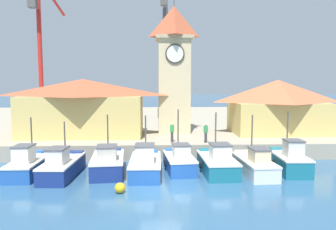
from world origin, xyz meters
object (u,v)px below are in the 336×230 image
fishing_boat_left_inner (108,163)px  fishing_boat_center (179,161)px  fishing_boat_mid_right (217,163)px  warehouse_right (277,106)px  fishing_boat_far_left (29,164)px  dock_worker_near_tower (172,132)px  fishing_boat_right_inner (255,164)px  fishing_boat_left_outer (62,166)px  dock_worker_along_quay (206,132)px  fishing_boat_right_outer (289,161)px  port_crane_far (41,69)px  clock_tower (174,66)px  port_crane_near (165,65)px  fishing_boat_mid_left (145,164)px  warehouse_left (83,107)px  mooring_buoy (120,188)px

fishing_boat_left_inner → fishing_boat_center: size_ratio=1.12×
fishing_boat_mid_right → warehouse_right: bearing=51.2°
fishing_boat_center → fishing_boat_far_left: bearing=-176.6°
fishing_boat_left_inner → dock_worker_near_tower: fishing_boat_left_inner is taller
fishing_boat_right_inner → fishing_boat_center: bearing=168.1°
fishing_boat_left_inner → dock_worker_near_tower: (4.68, 4.64, 1.41)m
fishing_boat_left_outer → dock_worker_along_quay: (10.36, 4.98, 1.42)m
fishing_boat_right_inner → fishing_boat_right_outer: (2.58, 0.44, 0.14)m
fishing_boat_far_left → warehouse_right: size_ratio=0.55×
fishing_boat_left_outer → fishing_boat_far_left: bearing=167.6°
fishing_boat_left_outer → fishing_boat_right_outer: size_ratio=1.22×
warehouse_right → dock_worker_along_quay: (-7.81, -5.00, -1.83)m
fishing_boat_center → port_crane_far: 26.84m
fishing_boat_far_left → clock_tower: size_ratio=0.36×
fishing_boat_center → fishing_boat_right_inner: bearing=-11.9°
fishing_boat_mid_right → port_crane_near: port_crane_near is taller
fishing_boat_far_left → fishing_boat_mid_right: bearing=-0.4°
port_crane_near → port_crane_far: bearing=-164.5°
port_crane_near → dock_worker_near_tower: (0.02, -20.30, -6.64)m
fishing_boat_center → dock_worker_near_tower: (-0.30, 4.21, 1.43)m
fishing_boat_far_left → fishing_boat_left_outer: (2.38, -0.52, -0.00)m
fishing_boat_left_outer → fishing_boat_mid_left: size_ratio=1.03×
fishing_boat_center → port_crane_near: size_ratio=0.23×
fishing_boat_mid_left → fishing_boat_right_inner: bearing=-0.9°
port_crane_far → port_crane_near: bearing=15.5°
fishing_boat_left_inner → warehouse_left: 9.62m
fishing_boat_far_left → port_crane_far: (-5.96, 20.70, 7.27)m
fishing_boat_left_outer → dock_worker_near_tower: 9.39m
fishing_boat_left_inner → dock_worker_along_quay: bearing=29.9°
fishing_boat_center → warehouse_right: (10.27, 8.85, 3.26)m
fishing_boat_left_outer → fishing_boat_right_inner: 12.96m
fishing_boat_right_outer → warehouse_left: 18.48m
dock_worker_near_tower → port_crane_far: bearing=135.1°
fishing_boat_center → fishing_boat_mid_right: (2.58, -0.71, 0.04)m
fishing_boat_right_inner → clock_tower: size_ratio=0.35×
fishing_boat_right_inner → warehouse_left: size_ratio=0.44×
warehouse_left → dock_worker_along_quay: (10.87, -4.10, -1.85)m
fishing_boat_mid_right → fishing_boat_right_inner: size_ratio=1.01×
fishing_boat_mid_left → port_crane_near: bearing=85.4°
fishing_boat_left_inner → fishing_boat_right_inner: (10.05, -0.64, -0.06)m
fishing_boat_left_inner → mooring_buoy: size_ratio=8.29×
fishing_boat_mid_left → warehouse_left: warehouse_left is taller
dock_worker_along_quay → warehouse_left: bearing=159.3°
clock_tower → mooring_buoy: (-3.85, -14.07, -7.53)m
fishing_boat_center → dock_worker_along_quay: (2.47, 3.85, 1.43)m
clock_tower → dock_worker_along_quay: (2.32, -5.65, -5.69)m
fishing_boat_far_left → clock_tower: (10.42, 10.11, 7.10)m
fishing_boat_right_inner → mooring_buoy: 9.45m
fishing_boat_right_inner → dock_worker_along_quay: bearing=117.9°
fishing_boat_mid_left → warehouse_right: size_ratio=0.55×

